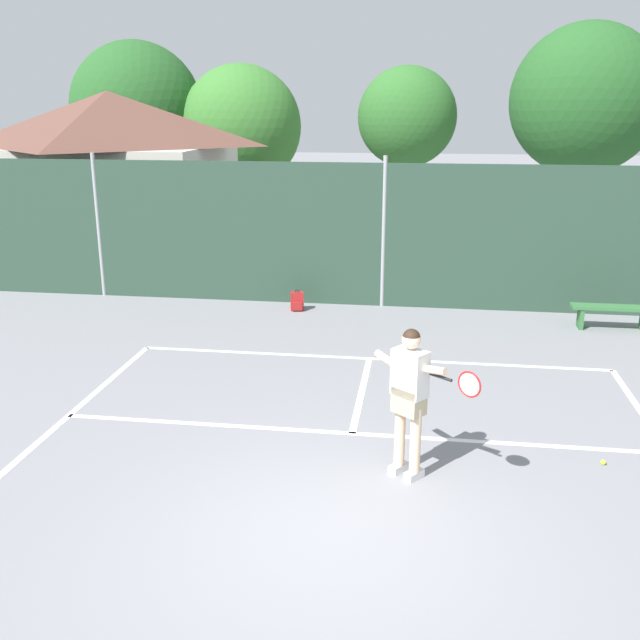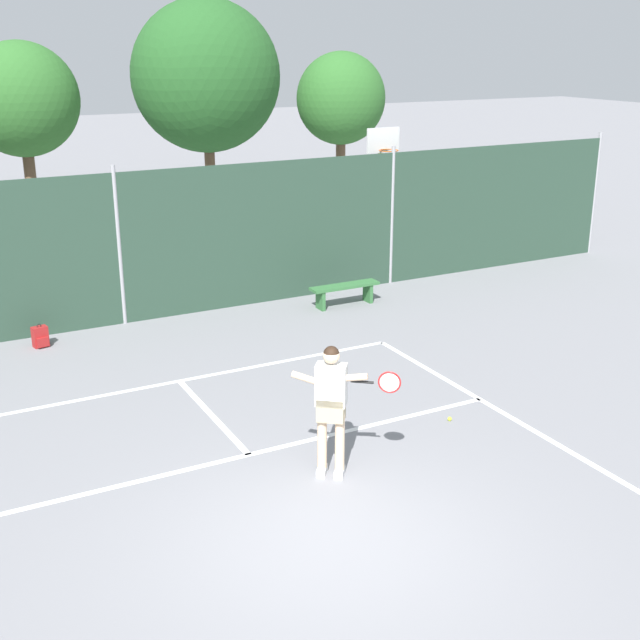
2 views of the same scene
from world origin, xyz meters
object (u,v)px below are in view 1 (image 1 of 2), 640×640
(courtside_bench, at_px, (613,312))
(backpack_red, at_px, (297,302))
(tennis_player, at_px, (410,390))
(tennis_ball, at_px, (603,462))

(courtside_bench, bearing_deg, backpack_red, 175.99)
(courtside_bench, bearing_deg, tennis_player, -120.73)
(tennis_ball, height_order, courtside_bench, courtside_bench)
(tennis_player, bearing_deg, backpack_red, 110.36)
(courtside_bench, bearing_deg, tennis_ball, -103.81)
(tennis_ball, bearing_deg, backpack_red, 128.27)
(tennis_ball, distance_m, courtside_bench, 6.04)
(tennis_player, height_order, tennis_ball, tennis_player)
(backpack_red, bearing_deg, courtside_bench, -4.01)
(tennis_player, xyz_separation_m, tennis_ball, (2.41, 0.62, -1.08))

